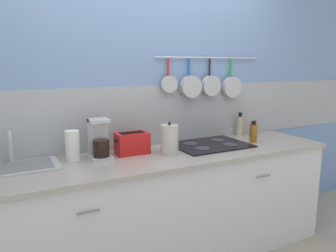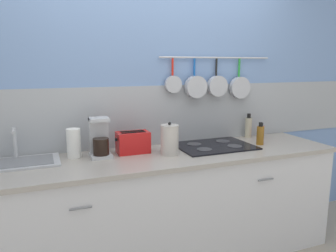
# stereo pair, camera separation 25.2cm
# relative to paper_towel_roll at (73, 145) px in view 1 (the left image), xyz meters

# --- Properties ---
(wall_back) EXTENTS (7.20, 0.15, 2.60)m
(wall_back) POSITION_rel_paper_towel_roll_xyz_m (0.68, 0.19, 0.27)
(wall_back) COLOR #7293C6
(wall_back) RESTS_ON ground_plane
(cabinet_base) EXTENTS (2.81, 0.66, 0.85)m
(cabinet_base) POSITION_rel_paper_towel_roll_xyz_m (0.68, -0.18, -0.57)
(cabinet_base) COLOR silver
(cabinet_base) RESTS_ON ground_plane
(countertop) EXTENTS (2.85, 0.68, 0.03)m
(countertop) POSITION_rel_paper_towel_roll_xyz_m (0.68, -0.18, -0.13)
(countertop) COLOR #A59E93
(countertop) RESTS_ON cabinet_base
(sink_basin) EXTENTS (0.60, 0.34, 0.24)m
(sink_basin) POSITION_rel_paper_towel_roll_xyz_m (-0.41, -0.03, -0.09)
(sink_basin) COLOR #B7BABF
(sink_basin) RESTS_ON countertop
(paper_towel_roll) EXTENTS (0.10, 0.10, 0.22)m
(paper_towel_roll) POSITION_rel_paper_towel_roll_xyz_m (0.00, 0.00, 0.00)
(paper_towel_roll) COLOR white
(paper_towel_roll) RESTS_ON countertop
(coffee_maker) EXTENTS (0.16, 0.17, 0.30)m
(coffee_maker) POSITION_rel_paper_towel_roll_xyz_m (0.19, -0.05, 0.01)
(coffee_maker) COLOR #B7BABF
(coffee_maker) RESTS_ON countertop
(toaster) EXTENTS (0.27, 0.15, 0.17)m
(toaster) POSITION_rel_paper_towel_roll_xyz_m (0.45, -0.04, -0.03)
(toaster) COLOR red
(toaster) RESTS_ON countertop
(kettle) EXTENTS (0.14, 0.14, 0.26)m
(kettle) POSITION_rel_paper_towel_roll_xyz_m (0.70, -0.18, 0.01)
(kettle) COLOR beige
(kettle) RESTS_ON countertop
(cooktop) EXTENTS (0.64, 0.48, 0.01)m
(cooktop) POSITION_rel_paper_towel_roll_xyz_m (1.15, -0.10, -0.10)
(cooktop) COLOR black
(cooktop) RESTS_ON countertop
(bottle_cooking_wine) EXTENTS (0.06, 0.06, 0.20)m
(bottle_cooking_wine) POSITION_rel_paper_towel_roll_xyz_m (1.56, -0.19, -0.02)
(bottle_cooking_wine) COLOR #8C5919
(bottle_cooking_wine) RESTS_ON countertop
(bottle_dish_soap) EXTENTS (0.06, 0.06, 0.23)m
(bottle_dish_soap) POSITION_rel_paper_towel_roll_xyz_m (1.63, 0.10, -0.01)
(bottle_dish_soap) COLOR #BFB799
(bottle_dish_soap) RESTS_ON countertop
(bottle_olive_oil) EXTENTS (0.06, 0.06, 0.15)m
(bottle_olive_oil) POSITION_rel_paper_towel_roll_xyz_m (1.70, -0.01, -0.04)
(bottle_olive_oil) COLOR red
(bottle_olive_oil) RESTS_ON countertop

